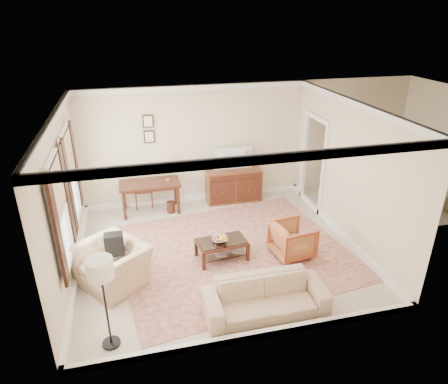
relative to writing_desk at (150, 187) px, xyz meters
name	(u,v)px	position (x,y,z in m)	size (l,w,h in m)	color
room_shell	(217,132)	(1.18, -2.05, 1.81)	(5.51, 5.01, 2.91)	beige
annex_bedroom	(383,191)	(5.67, -0.90, -0.32)	(3.00, 2.70, 2.90)	beige
window_front	(60,213)	(-1.52, -2.75, 0.89)	(0.12, 1.56, 1.80)	#CCB284
window_rear	(71,175)	(-1.52, -1.15, 0.89)	(0.12, 1.56, 1.80)	#CCB284
doorway	(314,164)	(3.89, -0.55, 0.42)	(0.10, 1.12, 2.25)	white
rug	(233,252)	(1.46, -2.18, -0.65)	(4.39, 3.76, 0.01)	maroon
writing_desk	(150,187)	(0.00, 0.00, 0.00)	(1.41, 0.70, 0.77)	#472114
desk_chair	(143,187)	(-0.16, 0.35, -0.13)	(0.45, 0.45, 1.05)	brown
desk_lamp	(168,171)	(0.44, 0.00, 0.36)	(0.32, 0.32, 0.50)	silver
framed_prints	(149,129)	(0.10, 0.42, 1.28)	(0.25, 0.04, 0.68)	#472114
sideboard	(233,185)	(2.09, 0.16, -0.24)	(1.37, 0.53, 0.84)	brown
tv	(234,152)	(2.09, 0.14, 0.64)	(0.91, 0.53, 0.12)	black
coffee_table	(222,245)	(1.18, -2.34, -0.35)	(1.01, 0.66, 0.41)	#472114
fruit_bowl	(220,239)	(1.14, -2.36, -0.20)	(0.42, 0.42, 0.10)	silver
book_a	(215,253)	(1.05, -2.37, -0.50)	(0.28, 0.04, 0.38)	brown
book_b	(234,248)	(1.44, -2.29, -0.50)	(0.28, 0.03, 0.38)	brown
striped_armchair	(292,238)	(2.56, -2.55, -0.28)	(0.74, 0.69, 0.76)	#973B21
club_armchair	(112,258)	(-0.86, -2.63, -0.15)	(1.16, 0.75, 1.01)	#CBAC89
backpack	(114,243)	(-0.79, -2.53, 0.10)	(0.32, 0.22, 0.40)	black
sofa	(266,292)	(1.51, -3.99, -0.27)	(1.97, 0.57, 0.77)	#CBAC89
floor_lamp	(101,275)	(-0.90, -4.12, 0.57)	(0.36, 0.36, 1.48)	black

